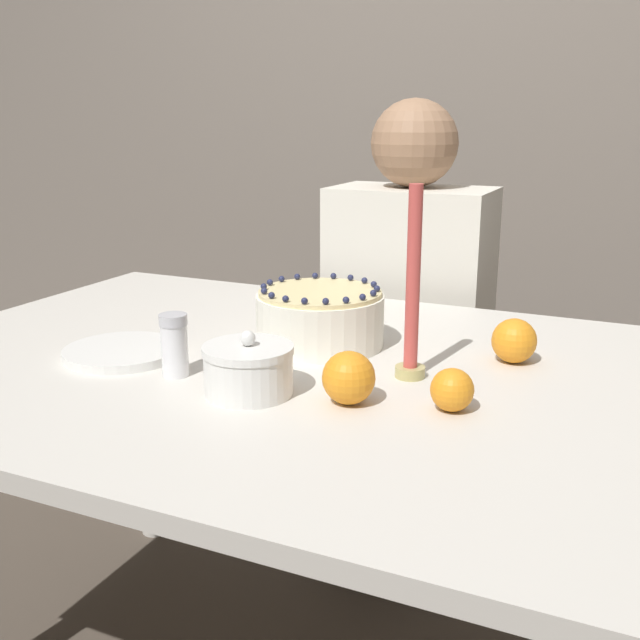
{
  "coord_description": "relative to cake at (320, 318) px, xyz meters",
  "views": [
    {
      "loc": [
        0.53,
        -1.1,
        1.17
      ],
      "look_at": [
        -0.03,
        0.12,
        0.8
      ],
      "focal_mm": 42.0,
      "sensor_mm": 36.0,
      "label": 1
    }
  ],
  "objects": [
    {
      "name": "candle",
      "position": [
        0.21,
        -0.1,
        0.08
      ],
      "size": [
        0.05,
        0.05,
        0.31
      ],
      "color": "tan",
      "rests_on": "dining_table"
    },
    {
      "name": "wall_behind",
      "position": [
        0.03,
        1.28,
        0.5
      ],
      "size": [
        8.0,
        0.05,
        2.6
      ],
      "color": "slate",
      "rests_on": "ground_plane"
    },
    {
      "name": "cake",
      "position": [
        0.0,
        0.0,
        0.0
      ],
      "size": [
        0.24,
        0.24,
        0.12
      ],
      "color": "white",
      "rests_on": "dining_table"
    },
    {
      "name": "person_man_blue_shirt",
      "position": [
        -0.02,
        0.59,
        -0.28
      ],
      "size": [
        0.4,
        0.34,
        1.21
      ],
      "rotation": [
        0.0,
        0.0,
        3.14
      ],
      "color": "#2D2D38",
      "rests_on": "ground_plane"
    },
    {
      "name": "sugar_bowl",
      "position": [
        0.01,
        -0.28,
        -0.01
      ],
      "size": [
        0.14,
        0.14,
        0.1
      ],
      "color": "white",
      "rests_on": "dining_table"
    },
    {
      "name": "plate_stack",
      "position": [
        -0.29,
        -0.21,
        -0.04
      ],
      "size": [
        0.21,
        0.21,
        0.02
      ],
      "color": "white",
      "rests_on": "dining_table"
    },
    {
      "name": "orange_fruit_1",
      "position": [
        0.31,
        -0.21,
        -0.02
      ],
      "size": [
        0.06,
        0.06,
        0.06
      ],
      "color": "orange",
      "rests_on": "dining_table"
    },
    {
      "name": "orange_fruit_2",
      "position": [
        0.16,
        -0.25,
        -0.01
      ],
      "size": [
        0.08,
        0.08,
        0.08
      ],
      "color": "orange",
      "rests_on": "dining_table"
    },
    {
      "name": "sugar_shaker",
      "position": [
        -0.15,
        -0.25,
        0.0
      ],
      "size": [
        0.05,
        0.05,
        0.1
      ],
      "color": "white",
      "rests_on": "dining_table"
    },
    {
      "name": "orange_fruit_0",
      "position": [
        0.35,
        0.05,
        -0.01
      ],
      "size": [
        0.08,
        0.08,
        0.08
      ],
      "color": "orange",
      "rests_on": "dining_table"
    },
    {
      "name": "dining_table",
      "position": [
        0.03,
        -0.12,
        -0.15
      ],
      "size": [
        1.54,
        1.02,
        0.75
      ],
      "color": "beige",
      "rests_on": "ground_plane"
    }
  ]
}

